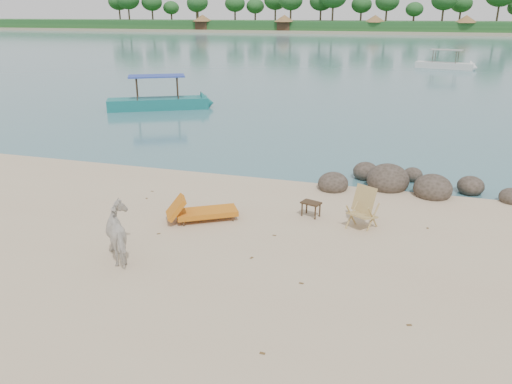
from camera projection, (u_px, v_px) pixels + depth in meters
The scene contains 11 objects.
water at pixel (393, 43), 92.68m from camera, with size 400.00×400.00×0.00m, color #346069.
far_shore at pixel (402, 29), 164.75m from camera, with size 420.00×90.00×1.40m, color tan.
far_scenery at pixel (401, 21), 133.67m from camera, with size 420.00×18.00×9.50m.
boulders at pixel (403, 183), 16.31m from camera, with size 6.26×2.81×1.04m.
cow at pixel (122, 234), 11.60m from camera, with size 0.67×1.47×1.25m, color silver.
side_table at pixel (311, 210), 14.07m from camera, with size 0.53×0.34×0.43m, color #2F1F12, non-canonical shape.
lounge_chair at pixel (207, 210), 13.82m from camera, with size 2.09×0.73×0.63m, color orange, non-canonical shape.
deck_chair at pixel (363, 210), 13.23m from camera, with size 0.68×0.75×1.06m, color tan, non-canonical shape.
boat_near at pixel (157, 81), 29.54m from camera, with size 6.63×1.49×3.22m, color #156565, non-canonical shape.
boat_mid at pixel (446, 53), 50.82m from camera, with size 6.32×1.42×3.08m, color silver, non-canonical shape.
dead_leaves at pixel (239, 238), 12.82m from camera, with size 8.57×6.89×0.00m.
Camera 1 is at (3.09, -9.88, 5.50)m, focal length 35.00 mm.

